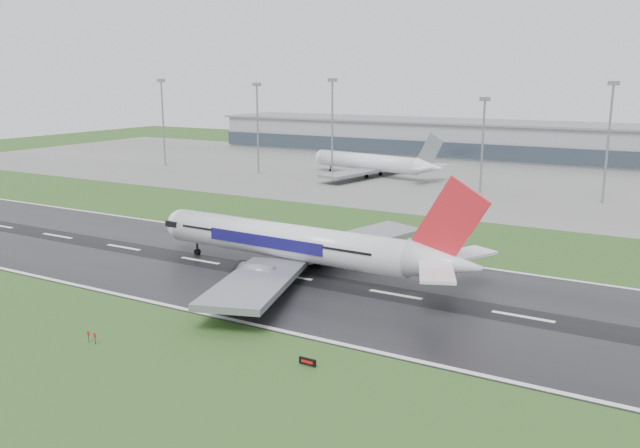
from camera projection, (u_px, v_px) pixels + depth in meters
The scene contains 12 objects.
ground at pixel (200, 261), 123.36m from camera, with size 520.00×520.00×0.00m, color #274B1B.
runway at pixel (200, 261), 123.35m from camera, with size 400.00×45.00×0.10m, color black.
apron at pixel (431, 176), 229.42m from camera, with size 400.00×130.00×0.08m, color slate.
terminal at pixel (480, 141), 278.69m from camera, with size 240.00×36.00×15.00m, color gray.
main_airliner at pixel (305, 223), 112.70m from camera, with size 63.28×60.26×18.68m, color silver, non-canonical shape.
parked_airliner at pixel (373, 154), 226.72m from camera, with size 54.33×50.58×15.92m, color silver, non-canonical shape.
runway_sign at pixel (308, 362), 78.36m from camera, with size 2.30×0.26×1.04m, color black, non-canonical shape.
floodmast_0 at pixel (163, 124), 253.17m from camera, with size 0.64×0.64×32.25m, color gray.
floodmast_1 at pixel (258, 131), 231.84m from camera, with size 0.64×0.64×31.01m, color gray.
floodmast_2 at pixel (332, 132), 217.12m from camera, with size 0.64×0.64×32.57m, color gray.
floodmast_3 at pixel (482, 148), 193.27m from camera, with size 0.64×0.64×27.22m, color gray.
floodmast_4 at pixel (608, 146), 176.30m from camera, with size 0.64×0.64×31.89m, color gray.
Camera 1 is at (78.40, -92.12, 33.95)m, focal length 36.61 mm.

